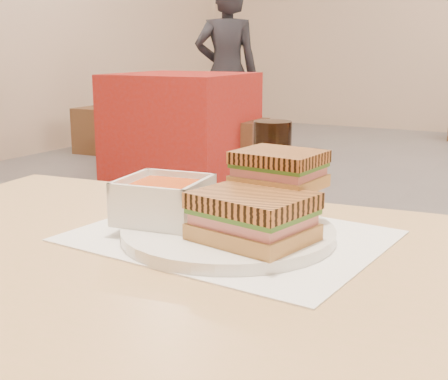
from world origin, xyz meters
The scene contains 11 objects.
main_table centered at (0.10, -2.09, 0.64)m, with size 1.27×0.83×0.75m.
tray_liner centered at (0.01, -1.98, 0.75)m, with size 0.42×0.34×0.00m.
plate centered at (0.01, -1.99, 0.76)m, with size 0.28×0.28×0.02m.
soup_bowl centered at (-0.08, -2.00, 0.79)m, with size 0.13×0.13×0.06m.
panini_lower centered at (0.06, -2.02, 0.80)m, with size 0.15×0.14×0.06m.
panini_upper centered at (0.06, -1.94, 0.84)m, with size 0.12×0.10×0.05m.
cola_glass centered at (-0.02, -1.78, 0.82)m, with size 0.06×0.06×0.13m.
bg_table_0 centered at (-2.10, 1.17, 0.41)m, with size 0.96×0.96×0.81m.
bg_chair_0l centered at (-3.51, 1.87, 0.22)m, with size 0.41×0.41×0.44m.
bg_chair_0r centered at (-1.78, 1.44, 0.23)m, with size 0.46×0.46×0.46m.
patron_a centered at (-2.29, 2.22, 0.78)m, with size 0.68×0.62×1.56m.
Camera 1 is at (0.38, -2.67, 1.00)m, focal length 48.46 mm.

